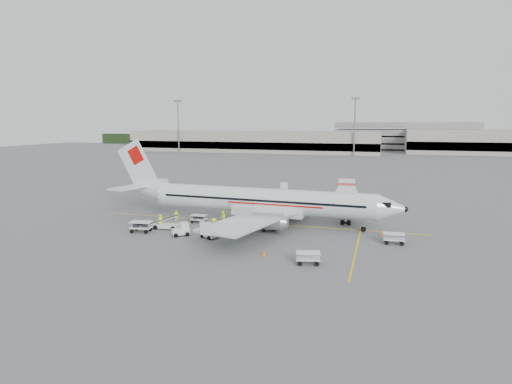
# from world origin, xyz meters

# --- Properties ---
(ground) EXTENTS (360.00, 360.00, 0.00)m
(ground) POSITION_xyz_m (0.00, 0.00, 0.00)
(ground) COLOR #56595B
(stripe_lead) EXTENTS (44.00, 0.20, 0.01)m
(stripe_lead) POSITION_xyz_m (0.00, 0.00, 0.01)
(stripe_lead) COLOR yellow
(stripe_lead) RESTS_ON ground
(stripe_cross) EXTENTS (0.20, 20.00, 0.01)m
(stripe_cross) POSITION_xyz_m (14.00, -8.00, 0.01)
(stripe_cross) COLOR yellow
(stripe_cross) RESTS_ON ground
(terminal_west) EXTENTS (110.00, 22.00, 9.00)m
(terminal_west) POSITION_xyz_m (-40.00, 130.00, 4.50)
(terminal_west) COLOR gray
(terminal_west) RESTS_ON ground
(parking_garage) EXTENTS (62.00, 24.00, 14.00)m
(parking_garage) POSITION_xyz_m (25.00, 160.00, 7.00)
(parking_garage) COLOR slate
(parking_garage) RESTS_ON ground
(treeline) EXTENTS (300.00, 3.00, 6.00)m
(treeline) POSITION_xyz_m (0.00, 175.00, 3.00)
(treeline) COLOR black
(treeline) RESTS_ON ground
(mast_west) EXTENTS (3.20, 1.20, 22.00)m
(mast_west) POSITION_xyz_m (-70.00, 118.00, 11.00)
(mast_west) COLOR slate
(mast_west) RESTS_ON ground
(mast_center) EXTENTS (3.20, 1.20, 22.00)m
(mast_center) POSITION_xyz_m (5.00, 118.00, 11.00)
(mast_center) COLOR slate
(mast_center) RESTS_ON ground
(aircraft) EXTENTS (39.34, 31.42, 10.53)m
(aircraft) POSITION_xyz_m (1.44, -0.08, 5.26)
(aircraft) COLOR silver
(aircraft) RESTS_ON ground
(jet_bridge) EXTENTS (4.54, 17.16, 4.45)m
(jet_bridge) POSITION_xyz_m (11.47, 8.54, 2.23)
(jet_bridge) COLOR silver
(jet_bridge) RESTS_ON ground
(belt_loader) EXTENTS (4.45, 1.79, 2.38)m
(belt_loader) POSITION_xyz_m (-9.16, -6.20, 1.19)
(belt_loader) COLOR silver
(belt_loader) RESTS_ON ground
(tug_fore) EXTENTS (2.28, 1.99, 1.53)m
(tug_fore) POSITION_xyz_m (3.10, -3.38, 0.76)
(tug_fore) COLOR silver
(tug_fore) RESTS_ON ground
(tug_mid) EXTENTS (2.29, 1.97, 1.53)m
(tug_mid) POSITION_xyz_m (-2.44, -8.51, 0.77)
(tug_mid) COLOR silver
(tug_mid) RESTS_ON ground
(tug_aft) EXTENTS (2.26, 2.16, 1.54)m
(tug_aft) POSITION_xyz_m (-6.05, -8.58, 0.77)
(tug_aft) COLOR silver
(tug_aft) RESTS_ON ground
(cart_loaded_a) EXTENTS (2.73, 1.86, 1.32)m
(cart_loaded_a) POSITION_xyz_m (-11.34, -8.48, 0.66)
(cart_loaded_a) COLOR silver
(cart_loaded_a) RESTS_ON ground
(cart_loaded_b) EXTENTS (2.05, 1.22, 1.07)m
(cart_loaded_b) POSITION_xyz_m (-6.67, -2.00, 0.53)
(cart_loaded_b) COLOR silver
(cart_loaded_b) RESTS_ON ground
(cart_empty_a) EXTENTS (2.49, 1.82, 1.16)m
(cart_empty_a) POSITION_xyz_m (9.96, -14.32, 0.58)
(cart_empty_a) COLOR silver
(cart_empty_a) RESTS_ON ground
(cart_empty_b) EXTENTS (2.39, 1.54, 1.19)m
(cart_empty_b) POSITION_xyz_m (17.78, -4.97, 0.60)
(cart_empty_b) COLOR silver
(cart_empty_b) RESTS_ON ground
(cone_nose) EXTENTS (0.33, 0.33, 0.54)m
(cone_nose) POSITION_xyz_m (16.54, -1.96, 0.27)
(cone_nose) COLOR #F46307
(cone_nose) RESTS_ON ground
(cone_port) EXTENTS (0.35, 0.35, 0.57)m
(cone_port) POSITION_xyz_m (-2.91, 12.27, 0.29)
(cone_port) COLOR #F46307
(cone_port) RESTS_ON ground
(cone_stbd) EXTENTS (0.40, 0.40, 0.65)m
(cone_stbd) POSITION_xyz_m (5.34, -13.11, 0.33)
(cone_stbd) COLOR #F46307
(cone_stbd) RESTS_ON ground
(crew_a) EXTENTS (0.74, 0.57, 1.82)m
(crew_a) POSITION_xyz_m (-9.90, -6.27, 0.91)
(crew_a) COLOR #CEF119
(crew_a) RESTS_ON ground
(crew_b) EXTENTS (0.95, 1.03, 1.69)m
(crew_b) POSITION_xyz_m (-3.46, -1.50, 0.85)
(crew_b) COLOR #CEF119
(crew_b) RESTS_ON ground
(crew_c) EXTENTS (0.88, 1.28, 1.82)m
(crew_c) POSITION_xyz_m (-2.76, -6.30, 0.91)
(crew_c) COLOR #CEF119
(crew_c) RESTS_ON ground
(crew_d) EXTENTS (0.98, 0.90, 1.61)m
(crew_d) POSITION_xyz_m (-9.73, -2.35, 0.81)
(crew_d) COLOR #CEF119
(crew_d) RESTS_ON ground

